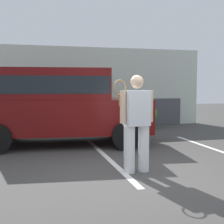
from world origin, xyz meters
name	(u,v)px	position (x,y,z in m)	size (l,w,h in m)	color
ground_plane	(139,176)	(0.00, 0.00, 0.00)	(40.00, 40.00, 0.00)	#423F3D
parking_stripe_1	(107,158)	(-0.21, 1.50, 0.00)	(0.12, 4.40, 0.01)	silver
parking_stripe_2	(219,151)	(2.64, 1.50, 0.00)	(0.12, 4.40, 0.01)	silver
house_frontage	(79,90)	(0.01, 6.95, 1.46)	(10.12, 0.40, 3.11)	silver
parked_suv	(59,103)	(-1.10, 3.34, 1.15)	(4.78, 2.56, 2.05)	#590C0C
tennis_player_man	(137,122)	(0.04, 0.26, 0.94)	(0.80, 0.33, 1.80)	white
potted_plant_by_porch	(149,116)	(2.47, 5.80, 0.48)	(0.66, 0.66, 0.87)	#9E5638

